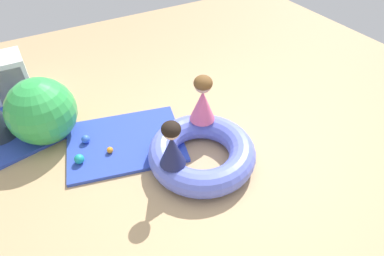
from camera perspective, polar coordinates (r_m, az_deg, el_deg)
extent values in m
plane|color=tan|center=(3.32, 1.34, -7.03)|extent=(8.00, 8.00, 0.00)
cube|color=#2D47B7|center=(3.64, -11.56, -2.37)|extent=(1.41, 1.19, 0.04)
cube|color=#2D47B7|center=(4.22, -30.32, -1.06)|extent=(1.30, 1.24, 0.04)
torus|color=#6070E5|center=(3.29, 1.73, -4.32)|extent=(1.08, 1.08, 0.27)
cone|color=#E5608E|center=(3.37, 1.85, 3.96)|extent=(0.36, 0.36, 0.35)
sphere|color=#DBAD89|center=(3.22, 1.94, 7.59)|extent=(0.18, 0.18, 0.18)
ellipsoid|color=brown|center=(3.21, 1.95, 7.85)|extent=(0.19, 0.19, 0.15)
cone|color=navy|center=(2.90, -3.47, -3.89)|extent=(0.34, 0.34, 0.32)
sphere|color=beige|center=(2.74, -3.66, -0.47)|extent=(0.16, 0.16, 0.16)
ellipsoid|color=black|center=(2.73, -3.67, -0.22)|extent=(0.17, 0.17, 0.14)
sphere|color=teal|center=(3.48, -19.06, -5.14)|extent=(0.10, 0.10, 0.10)
sphere|color=orange|center=(3.50, -14.12, -3.75)|extent=(0.07, 0.07, 0.07)
sphere|color=blue|center=(3.68, -18.05, -1.87)|extent=(0.09, 0.09, 0.09)
sphere|color=green|center=(3.50, -6.04, -2.38)|extent=(0.08, 0.08, 0.08)
sphere|color=green|center=(3.77, -24.73, 2.67)|extent=(0.72, 0.72, 0.72)
cube|color=white|center=(4.69, -29.29, 7.67)|extent=(0.44, 0.44, 0.56)
cube|color=#2D2D33|center=(4.59, -29.12, 6.98)|extent=(0.34, 0.20, 0.44)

